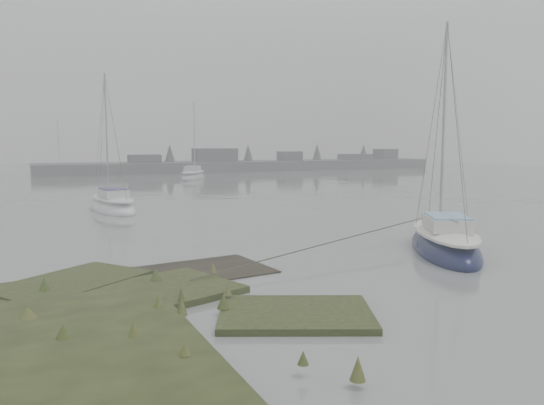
{
  "coord_description": "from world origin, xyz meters",
  "views": [
    {
      "loc": [
        -5.1,
        -11.02,
        4.01
      ],
      "look_at": [
        3.36,
        6.83,
        1.8
      ],
      "focal_mm": 35.0,
      "sensor_mm": 36.0,
      "label": 1
    }
  ],
  "objects": [
    {
      "name": "sailboat_far_b",
      "position": [
        12.59,
        47.29,
        0.29
      ],
      "size": [
        5.32,
        6.86,
        9.43
      ],
      "rotation": [
        0.0,
        0.0,
        -0.54
      ],
      "color": "#A6ABB0",
      "rests_on": "ground"
    },
    {
      "name": "ground",
      "position": [
        0.0,
        30.0,
        0.0
      ],
      "size": [
        160.0,
        160.0,
        0.0
      ],
      "primitive_type": "plane",
      "color": "slate",
      "rests_on": "ground"
    },
    {
      "name": "sailboat_far_c",
      "position": [
        0.1,
        62.68,
        0.23
      ],
      "size": [
        5.38,
        2.09,
        7.44
      ],
      "rotation": [
        0.0,
        0.0,
        1.64
      ],
      "color": "#ADB0B6",
      "rests_on": "ground"
    },
    {
      "name": "far_shoreline",
      "position": [
        26.84,
        61.9,
        0.85
      ],
      "size": [
        60.0,
        8.0,
        4.15
      ],
      "color": "#4C4F51",
      "rests_on": "ground"
    },
    {
      "name": "sailboat_main",
      "position": [
        8.92,
        3.66,
        0.28
      ],
      "size": [
        5.14,
        6.65,
        9.14
      ],
      "rotation": [
        0.0,
        0.0,
        -0.54
      ],
      "color": "#0E1333",
      "rests_on": "ground"
    },
    {
      "name": "sailboat_white",
      "position": [
        -0.26,
        21.41,
        0.27
      ],
      "size": [
        2.77,
        6.45,
        8.82
      ],
      "rotation": [
        0.0,
        0.0,
        0.12
      ],
      "color": "white",
      "rests_on": "ground"
    }
  ]
}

